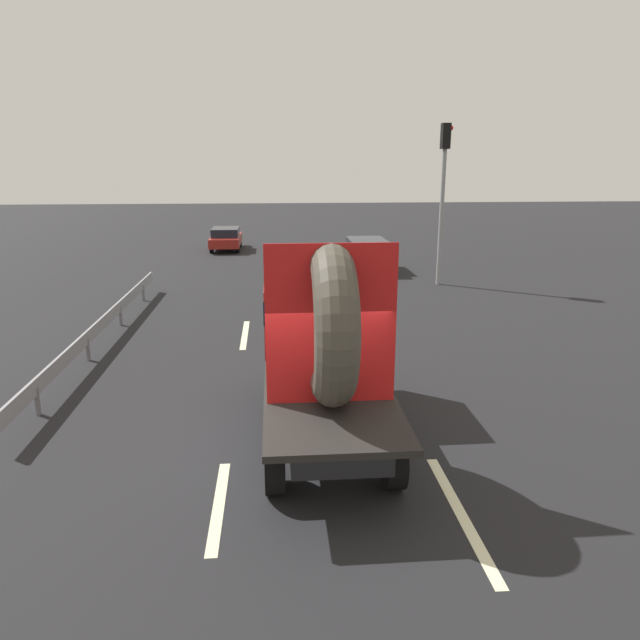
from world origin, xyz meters
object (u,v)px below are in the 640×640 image
at_px(traffic_light, 443,182).
at_px(oncoming_car, 226,238).
at_px(distant_sedan, 366,253).
at_px(flatbed_truck, 322,337).

bearing_deg(traffic_light, oncoming_car, 131.70).
bearing_deg(distant_sedan, flatbed_truck, -101.79).
height_order(flatbed_truck, oncoming_car, flatbed_truck).
distance_m(traffic_light, oncoming_car, 13.70).
bearing_deg(oncoming_car, distant_sedan, -44.44).
bearing_deg(oncoming_car, flatbed_truck, -81.45).
relative_size(flatbed_truck, oncoming_car, 1.46).
bearing_deg(distant_sedan, oncoming_car, 135.56).
height_order(distant_sedan, traffic_light, traffic_light).
xyz_separation_m(distant_sedan, oncoming_car, (-6.60, 6.47, -0.09)).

